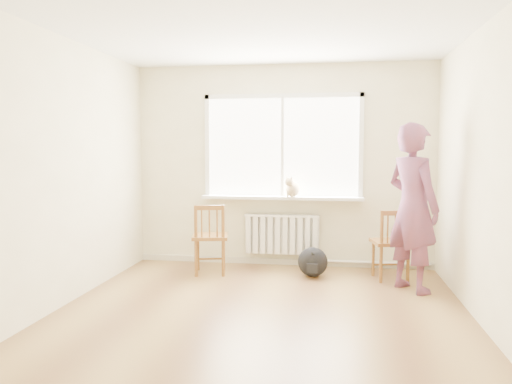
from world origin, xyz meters
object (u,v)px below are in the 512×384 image
at_px(chair_left, 210,239).
at_px(cat, 292,188).
at_px(backpack, 313,262).
at_px(person, 413,207).
at_px(chair_right, 392,245).

bearing_deg(chair_left, cat, -165.99).
distance_m(cat, backpack, 1.01).
height_order(person, cat, person).
distance_m(person, cat, 1.64).
relative_size(chair_left, chair_right, 1.04).
xyz_separation_m(person, backpack, (-1.11, 0.43, -0.75)).
xyz_separation_m(chair_right, person, (0.17, -0.41, 0.50)).
relative_size(chair_right, cat, 2.08).
bearing_deg(cat, backpack, -38.04).
bearing_deg(cat, chair_left, -138.85).
distance_m(chair_right, person, 0.66).
bearing_deg(cat, chair_right, -3.26).
xyz_separation_m(chair_right, backpack, (-0.94, 0.02, -0.25)).
bearing_deg(chair_left, backpack, 171.88).
relative_size(chair_left, person, 0.48).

